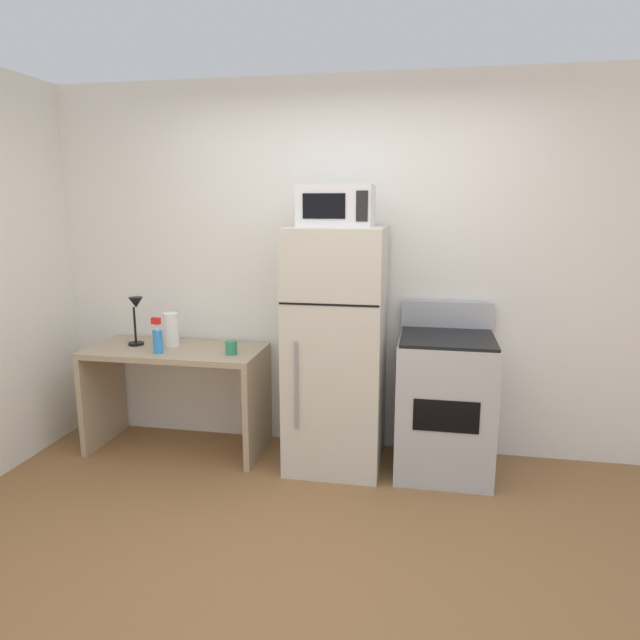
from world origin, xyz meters
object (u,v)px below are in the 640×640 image
desk (177,378)px  refrigerator (336,349)px  microwave (337,206)px  oven_range (445,404)px  desk_lamp (136,313)px  coffee_mug (231,348)px  paper_towel_roll (171,330)px  spray_bottle (158,339)px

desk → refrigerator: 1.19m
refrigerator → microwave: microwave is taller
desk → oven_range: oven_range is taller
refrigerator → desk_lamp: bearing=178.3°
desk_lamp → coffee_mug: 0.78m
paper_towel_roll → coffee_mug: bearing=-16.0°
desk_lamp → oven_range: desk_lamp is taller
paper_towel_roll → coffee_mug: (0.50, -0.14, -0.07)m
microwave → oven_range: size_ratio=0.42×
coffee_mug → desk: bearing=169.1°
refrigerator → paper_towel_roll: bearing=176.2°
spray_bottle → refrigerator: bearing=5.8°
desk → microwave: (1.16, -0.04, 1.21)m
spray_bottle → coffee_mug: (0.50, 0.06, -0.05)m
spray_bottle → oven_range: oven_range is taller
desk → spray_bottle: 0.36m
coffee_mug → microwave: bearing=3.4°
coffee_mug → microwave: microwave is taller
microwave → spray_bottle: bearing=-175.1°
coffee_mug → microwave: size_ratio=0.21×
desk_lamp → microwave: (1.45, -0.07, 0.75)m
desk_lamp → paper_towel_roll: desk_lamp is taller
paper_towel_roll → microwave: microwave is taller
paper_towel_roll → coffee_mug: 0.53m
spray_bottle → microwave: bearing=4.9°
desk_lamp → spray_bottle: bearing=-34.9°
desk → spray_bottle: size_ratio=4.96×
paper_towel_roll → oven_range: 1.97m
desk_lamp → spray_bottle: size_ratio=1.42×
refrigerator → desk: bearing=178.9°
coffee_mug → oven_range: bearing=3.1°
desk → refrigerator: (1.16, -0.02, 0.27)m
desk → oven_range: size_ratio=1.12×
desk → refrigerator: refrigerator is taller
desk → coffee_mug: size_ratio=12.99×
spray_bottle → coffee_mug: size_ratio=2.62×
refrigerator → microwave: bearing=-89.7°
desk → microwave: bearing=-2.2°
desk → paper_towel_roll: bearing=133.1°
coffee_mug → oven_range: oven_range is taller
coffee_mug → refrigerator: size_ratio=0.06×
paper_towel_roll → refrigerator: size_ratio=0.15×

